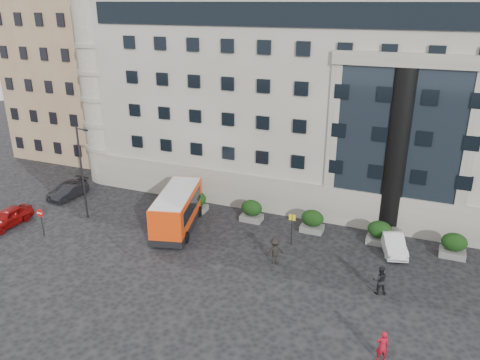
# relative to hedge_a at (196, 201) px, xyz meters

# --- Properties ---
(ground) EXTENTS (120.00, 120.00, 0.00)m
(ground) POSITION_rel_hedge_a_xyz_m (4.00, -7.80, -0.93)
(ground) COLOR black
(ground) RESTS_ON ground
(civic_building) EXTENTS (44.00, 24.00, 18.00)m
(civic_building) POSITION_rel_hedge_a_xyz_m (10.00, 14.20, 8.07)
(civic_building) COLOR gray
(civic_building) RESTS_ON ground
(entrance_column) EXTENTS (1.80, 1.80, 13.00)m
(entrance_column) POSITION_rel_hedge_a_xyz_m (16.00, 2.50, 5.57)
(entrance_column) COLOR black
(entrance_column) RESTS_ON ground
(apartment_near) EXTENTS (14.00, 14.00, 20.00)m
(apartment_near) POSITION_rel_hedge_a_xyz_m (-20.00, 12.20, 9.07)
(apartment_near) COLOR #8D6C52
(apartment_near) RESTS_ON ground
(apartment_far) EXTENTS (13.00, 13.00, 22.00)m
(apartment_far) POSITION_rel_hedge_a_xyz_m (-23.00, 30.20, 10.07)
(apartment_far) COLOR #86654E
(apartment_far) RESTS_ON ground
(hedge_a) EXTENTS (1.80, 1.26, 1.84)m
(hedge_a) POSITION_rel_hedge_a_xyz_m (0.00, 0.00, 0.00)
(hedge_a) COLOR #60605D
(hedge_a) RESTS_ON ground
(hedge_b) EXTENTS (1.80, 1.26, 1.84)m
(hedge_b) POSITION_rel_hedge_a_xyz_m (5.20, 0.00, 0.00)
(hedge_b) COLOR #60605D
(hedge_b) RESTS_ON ground
(hedge_c) EXTENTS (1.80, 1.26, 1.84)m
(hedge_c) POSITION_rel_hedge_a_xyz_m (10.40, 0.00, 0.00)
(hedge_c) COLOR #60605D
(hedge_c) RESTS_ON ground
(hedge_d) EXTENTS (1.80, 1.26, 1.84)m
(hedge_d) POSITION_rel_hedge_a_xyz_m (15.60, 0.00, 0.00)
(hedge_d) COLOR #60605D
(hedge_d) RESTS_ON ground
(hedge_e) EXTENTS (1.80, 1.26, 1.84)m
(hedge_e) POSITION_rel_hedge_a_xyz_m (20.80, 0.00, 0.00)
(hedge_e) COLOR #60605D
(hedge_e) RESTS_ON ground
(street_lamp) EXTENTS (1.16, 0.18, 8.00)m
(street_lamp) POSITION_rel_hedge_a_xyz_m (-7.94, -4.80, 3.44)
(street_lamp) COLOR #262628
(street_lamp) RESTS_ON ground
(bus_stop_sign) EXTENTS (0.50, 0.08, 2.52)m
(bus_stop_sign) POSITION_rel_hedge_a_xyz_m (9.50, -2.80, 0.80)
(bus_stop_sign) COLOR #262628
(bus_stop_sign) RESTS_ON ground
(no_entry_sign) EXTENTS (0.64, 0.16, 2.32)m
(no_entry_sign) POSITION_rel_hedge_a_xyz_m (-9.00, -8.84, 0.72)
(no_entry_sign) COLOR #262628
(no_entry_sign) RESTS_ON ground
(minibus) EXTENTS (4.41, 7.87, 3.11)m
(minibus) POSITION_rel_hedge_a_xyz_m (0.11, -3.53, 0.79)
(minibus) COLOR red
(minibus) RESTS_ON ground
(red_truck) EXTENTS (3.29, 5.92, 3.03)m
(red_truck) POSITION_rel_hedge_a_xyz_m (-9.50, 9.70, 0.62)
(red_truck) COLOR maroon
(red_truck) RESTS_ON ground
(parked_car_a) EXTENTS (1.76, 4.35, 1.48)m
(parked_car_a) POSITION_rel_hedge_a_xyz_m (-13.00, -8.53, -0.19)
(parked_car_a) COLOR maroon
(parked_car_a) RESTS_ON ground
(parked_car_b) EXTENTS (1.61, 3.82, 1.23)m
(parked_car_b) POSITION_rel_hedge_a_xyz_m (-12.32, -1.96, -0.32)
(parked_car_b) COLOR black
(parked_car_b) RESTS_ON ground
(parked_car_c) EXTENTS (2.07, 4.49, 1.27)m
(parked_car_c) POSITION_rel_hedge_a_xyz_m (-13.00, -1.56, -0.29)
(parked_car_c) COLOR black
(parked_car_c) RESTS_ON ground
(parked_car_d) EXTENTS (3.24, 5.54, 1.45)m
(parked_car_d) POSITION_rel_hedge_a_xyz_m (-11.63, 6.89, -0.20)
(parked_car_d) COLOR black
(parked_car_d) RESTS_ON ground
(white_taxi) EXTENTS (2.62, 4.42, 1.38)m
(white_taxi) POSITION_rel_hedge_a_xyz_m (16.68, -0.80, -0.24)
(white_taxi) COLOR silver
(white_taxi) RESTS_ON ground
(pedestrian_a) EXTENTS (0.76, 0.64, 1.79)m
(pedestrian_a) POSITION_rel_hedge_a_xyz_m (17.27, -12.80, -0.03)
(pedestrian_a) COLOR maroon
(pedestrian_a) RESTS_ON ground
(pedestrian_b) EXTENTS (1.10, 0.97, 1.92)m
(pedestrian_b) POSITION_rel_hedge_a_xyz_m (16.43, -6.74, 0.03)
(pedestrian_b) COLOR black
(pedestrian_b) RESTS_ON ground
(pedestrian_c) EXTENTS (1.44, 1.31, 1.94)m
(pedestrian_c) POSITION_rel_hedge_a_xyz_m (9.15, -5.75, 0.04)
(pedestrian_c) COLOR black
(pedestrian_c) RESTS_ON ground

